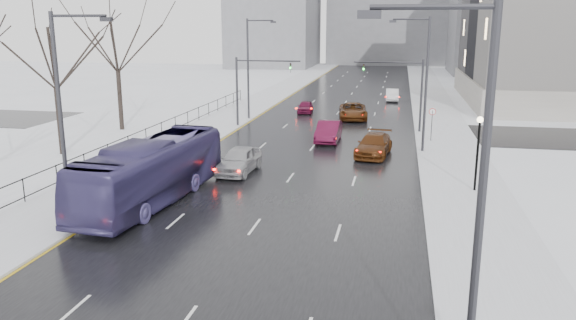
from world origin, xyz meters
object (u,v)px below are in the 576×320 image
Objects in this scene: streetlight_l_far at (250,64)px; sedan_right_near at (329,131)px; sedan_center_near at (239,160)px; no_uturn_sign at (432,115)px; tree_park_e at (122,131)px; sedan_center_far at (305,107)px; mast_signal_left at (248,83)px; sedan_right_cross at (353,111)px; tree_park_d at (63,155)px; bus at (152,171)px; streetlight_l_near at (65,112)px; lamppost_r_mid at (478,143)px; sedan_right_far at (374,145)px; sedan_right_distant at (392,95)px; streetlight_r_mid at (423,78)px; streetlight_r_near at (470,201)px; mast_signal_right at (409,87)px.

streetlight_l_far reaches higher than sedan_right_near.
no_uturn_sign is at bearing 47.41° from sedan_center_near.
tree_park_e is 19.94m from sedan_center_far.
sedan_right_cross is (9.28, 6.33, -3.25)m from mast_signal_left.
tree_park_d is 1.01× the size of bus.
bus is at bearing 69.07° from streetlight_l_near.
lamppost_r_mid is 0.79× the size of sedan_right_far.
lamppost_r_mid reaches higher than bus.
no_uturn_sign reaches higher than sedan_center_near.
sedan_right_cross is (1.02, 11.71, -0.02)m from sedan_right_near.
streetlight_l_far is (10.03, 8.00, 5.62)m from tree_park_e.
streetlight_l_far is at bearing 98.55° from bus.
tree_park_e is at bearing 175.53° from sedan_right_near.
sedan_right_distant is at bearing 51.55° from streetlight_l_far.
tree_park_d reaches higher than sedan_right_cross.
sedan_center_far is at bearing 82.90° from streetlight_l_near.
tree_park_e is 27.50m from no_uturn_sign.
tree_park_e is at bearing 180.00° from no_uturn_sign.
streetlight_r_mid is 20.27m from streetlight_l_far.
bus reaches higher than no_uturn_sign.
sedan_right_near is (7.30, 17.91, -0.88)m from bus.
sedan_right_distant is (13.78, 49.36, -4.84)m from streetlight_l_near.
streetlight_l_near is at bearing -55.47° from tree_park_d.
sedan_right_near reaches higher than sedan_right_cross.
sedan_right_near is at bearing 160.09° from streetlight_r_mid.
lamppost_r_mid is 1.59× the size of no_uturn_sign.
sedan_right_far is at bearing -48.55° from sedan_right_near.
lamppost_r_mid is 10.52m from sedan_right_far.
streetlight_l_near is 24.84m from sedan_right_near.
mast_signal_left is (10.87, 4.00, 4.11)m from tree_park_e.
sedan_right_far is (13.00, 18.26, -4.79)m from streetlight_l_near.
mast_signal_left is at bearing 97.14° from bus.
streetlight_l_far reaches higher than mast_signal_left.
streetlight_r_near is 2.57× the size of sedan_center_far.
tree_park_d is 14.84m from bus.
streetlight_r_mid is 1.54× the size of mast_signal_left.
streetlight_l_far is (-16.33, 12.00, 0.00)m from streetlight_r_mid.
lamppost_r_mid is (2.83, -10.00, -2.67)m from streetlight_r_mid.
streetlight_r_mid is at bearing -61.26° from sedan_center_far.
mast_signal_right is (15.49, 28.00, -1.51)m from streetlight_l_near.
streetlight_l_far is 19.52m from sedan_right_far.
sedan_right_cross is at bearing -34.82° from sedan_center_far.
lamppost_r_mid is (29.20, -14.00, 2.94)m from tree_park_e.
sedan_right_distant is (9.12, 37.80, -0.11)m from sedan_center_near.
sedan_right_cross is (-5.37, 6.33, -3.25)m from mast_signal_right.
mast_signal_left is at bearing 180.00° from mast_signal_right.
sedan_right_far is at bearing -14.00° from tree_park_e.
lamppost_r_mid is 0.96× the size of sedan_right_distant.
streetlight_r_near reaches higher than mast_signal_left.
bus is 2.76× the size of sedan_right_distant.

